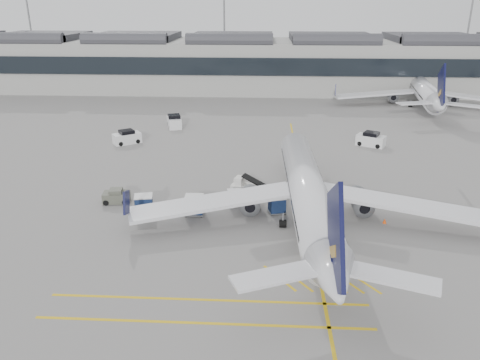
# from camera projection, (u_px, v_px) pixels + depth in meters

# --- Properties ---
(ground) EXTENTS (220.00, 220.00, 0.00)m
(ground) POSITION_uv_depth(u_px,v_px,m) (199.00, 232.00, 41.67)
(ground) COLOR gray
(ground) RESTS_ON ground
(terminal) EXTENTS (200.00, 20.45, 12.40)m
(terminal) POSITION_uv_depth(u_px,v_px,m) (241.00, 62.00, 106.49)
(terminal) COLOR #9E9E99
(terminal) RESTS_ON ground
(light_masts) EXTENTS (113.00, 0.60, 25.45)m
(light_masts) POSITION_uv_depth(u_px,v_px,m) (238.00, 21.00, 116.69)
(light_masts) COLOR slate
(light_masts) RESTS_ON ground
(apron_markings) EXTENTS (0.25, 60.00, 0.01)m
(apron_markings) POSITION_uv_depth(u_px,v_px,m) (303.00, 192.00, 50.48)
(apron_markings) COLOR gold
(apron_markings) RESTS_ON ground
(airliner_main) EXTENTS (32.97, 36.04, 9.58)m
(airliner_main) POSITION_uv_depth(u_px,v_px,m) (307.00, 192.00, 43.07)
(airliner_main) COLOR silver
(airliner_main) RESTS_ON ground
(airliner_far) EXTENTS (34.22, 37.65, 10.06)m
(airliner_far) POSITION_uv_depth(u_px,v_px,m) (424.00, 91.00, 90.57)
(airliner_far) COLOR silver
(airliner_far) RESTS_ON ground
(belt_loader) EXTENTS (4.64, 2.63, 1.84)m
(belt_loader) POSITION_uv_depth(u_px,v_px,m) (248.00, 186.00, 50.55)
(belt_loader) COLOR silver
(belt_loader) RESTS_ON ground
(baggage_cart_a) EXTENTS (1.90, 1.70, 1.69)m
(baggage_cart_a) POSITION_uv_depth(u_px,v_px,m) (277.00, 204.00, 45.12)
(baggage_cart_a) COLOR gray
(baggage_cart_a) RESTS_ON ground
(baggage_cart_b) EXTENTS (1.87, 1.55, 1.94)m
(baggage_cart_b) POSITION_uv_depth(u_px,v_px,m) (194.00, 205.00, 44.74)
(baggage_cart_b) COLOR gray
(baggage_cart_b) RESTS_ON ground
(baggage_cart_c) EXTENTS (1.75, 1.54, 1.61)m
(baggage_cart_c) POSITION_uv_depth(u_px,v_px,m) (235.00, 197.00, 46.87)
(baggage_cart_c) COLOR gray
(baggage_cart_c) RESTS_ON ground
(baggage_cart_d) EXTENTS (2.09, 1.84, 1.91)m
(baggage_cart_d) POSITION_uv_depth(u_px,v_px,m) (144.00, 204.00, 44.91)
(baggage_cart_d) COLOR gray
(baggage_cart_d) RESTS_ON ground
(ramp_agent_a) EXTENTS (0.68, 0.71, 1.64)m
(ramp_agent_a) POSITION_uv_depth(u_px,v_px,m) (257.00, 198.00, 46.75)
(ramp_agent_a) COLOR orange
(ramp_agent_a) RESTS_ON ground
(ramp_agent_b) EXTENTS (1.00, 0.97, 1.63)m
(ramp_agent_b) POSITION_uv_depth(u_px,v_px,m) (252.00, 199.00, 46.58)
(ramp_agent_b) COLOR #DC3D0B
(ramp_agent_b) RESTS_ON ground
(pushback_tug) EXTENTS (2.78, 1.90, 1.46)m
(pushback_tug) POSITION_uv_depth(u_px,v_px,m) (116.00, 196.00, 47.61)
(pushback_tug) COLOR #515447
(pushback_tug) RESTS_ON ground
(safety_cone_nose) EXTENTS (0.39, 0.39, 0.54)m
(safety_cone_nose) POSITION_uv_depth(u_px,v_px,m) (294.00, 162.00, 58.88)
(safety_cone_nose) COLOR #F24C0A
(safety_cone_nose) RESTS_ON ground
(safety_cone_engine) EXTENTS (0.35, 0.35, 0.48)m
(safety_cone_engine) POSITION_uv_depth(u_px,v_px,m) (385.00, 221.00, 43.27)
(safety_cone_engine) COLOR #F24C0A
(safety_cone_engine) RESTS_ON ground
(service_van_left) EXTENTS (4.21, 3.74, 1.95)m
(service_van_left) POSITION_uv_depth(u_px,v_px,m) (127.00, 137.00, 67.31)
(service_van_left) COLOR silver
(service_van_left) RESTS_ON ground
(service_van_mid) EXTENTS (3.09, 4.42, 2.06)m
(service_van_mid) POSITION_uv_depth(u_px,v_px,m) (174.00, 122.00, 75.87)
(service_van_mid) COLOR silver
(service_van_mid) RESTS_ON ground
(service_van_right) EXTENTS (4.33, 3.55, 1.99)m
(service_van_right) POSITION_uv_depth(u_px,v_px,m) (371.00, 140.00, 66.20)
(service_van_right) COLOR silver
(service_van_right) RESTS_ON ground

